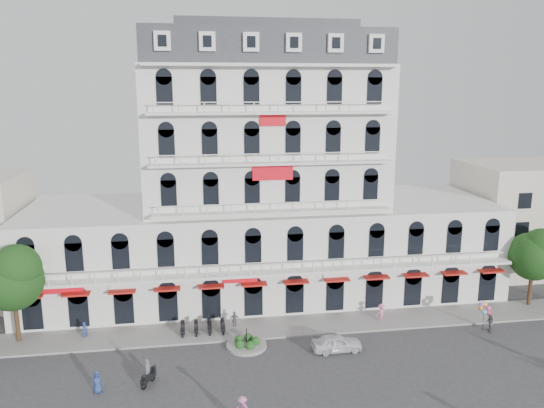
{
  "coord_description": "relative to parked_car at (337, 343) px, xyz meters",
  "views": [
    {
      "loc": [
        -6.83,
        -32.31,
        20.06
      ],
      "look_at": [
        -0.35,
        10.0,
        10.63
      ],
      "focal_mm": 35.0,
      "sensor_mm": 36.0,
      "label": 1
    }
  ],
  "objects": [
    {
      "name": "parked_car",
      "position": [
        0.0,
        0.0,
        0.0
      ],
      "size": [
        3.94,
        1.66,
        1.33
      ],
      "primitive_type": "imported",
      "rotation": [
        0.0,
        0.0,
        1.59
      ],
      "color": "silver",
      "rests_on": "ground"
    },
    {
      "name": "flank_building_east",
      "position": [
        26.13,
        15.68,
        5.33
      ],
      "size": [
        14.0,
        10.0,
        12.0
      ],
      "primitive_type": "cube",
      "color": "beige",
      "rests_on": "ground"
    },
    {
      "name": "parked_scooter_row",
      "position": [
        -10.22,
        4.48,
        -0.67
      ],
      "size": [
        4.4,
        1.8,
        1.1
      ],
      "primitive_type": null,
      "color": "black",
      "rests_on": "ground"
    },
    {
      "name": "tree_west_inner",
      "position": [
        -24.82,
        5.16,
        5.02
      ],
      "size": [
        4.76,
        4.76,
        8.25
      ],
      "color": "#382314",
      "rests_on": "ground"
    },
    {
      "name": "main_building",
      "position": [
        -3.87,
        13.68,
        9.3
      ],
      "size": [
        45.0,
        15.0,
        25.8
      ],
      "color": "silver",
      "rests_on": "ground"
    },
    {
      "name": "traffic_island",
      "position": [
        -6.87,
        1.68,
        -0.41
      ],
      "size": [
        3.2,
        3.2,
        1.6
      ],
      "color": "gray",
      "rests_on": "ground"
    },
    {
      "name": "ground",
      "position": [
        -3.87,
        -4.32,
        -0.67
      ],
      "size": [
        120.0,
        120.0,
        0.0
      ],
      "primitive_type": "plane",
      "color": "#38383A",
      "rests_on": "ground"
    },
    {
      "name": "sidewalk",
      "position": [
        -3.87,
        4.68,
        -0.59
      ],
      "size": [
        53.0,
        4.0,
        0.16
      ],
      "primitive_type": "cube",
      "color": "gray",
      "rests_on": "ground"
    },
    {
      "name": "pedestrian_mid",
      "position": [
        -7.52,
        5.18,
        0.09
      ],
      "size": [
        0.91,
        0.42,
        1.52
      ],
      "primitive_type": "imported",
      "rotation": [
        0.0,
        0.0,
        3.08
      ],
      "color": "slate",
      "rests_on": "ground"
    },
    {
      "name": "tree_east_inner",
      "position": [
        20.18,
        5.66,
        4.55
      ],
      "size": [
        4.4,
        4.37,
        7.57
      ],
      "color": "#382314",
      "rests_on": "ground"
    },
    {
      "name": "pedestrian_left",
      "position": [
        -17.43,
        -3.18,
        0.13
      ],
      "size": [
        0.81,
        0.56,
        1.58
      ],
      "primitive_type": "imported",
      "rotation": [
        0.0,
        0.0,
        0.08
      ],
      "color": "navy",
      "rests_on": "ground"
    },
    {
      "name": "rider_west",
      "position": [
        -14.13,
        -2.75,
        0.18
      ],
      "size": [
        1.02,
        1.55,
        1.97
      ],
      "rotation": [
        0.0,
        0.0,
        1.08
      ],
      "color": "black",
      "rests_on": "ground"
    },
    {
      "name": "pedestrian_right",
      "position": [
        5.25,
        4.54,
        0.15
      ],
      "size": [
        1.18,
        0.88,
        1.63
      ],
      "primitive_type": "imported",
      "rotation": [
        0.0,
        0.0,
        3.43
      ],
      "color": "pink",
      "rests_on": "ground"
    },
    {
      "name": "balloon_vendor",
      "position": [
        13.37,
        1.38,
        0.63
      ],
      "size": [
        1.34,
        1.26,
        2.45
      ],
      "color": "#5A5B61",
      "rests_on": "ground"
    },
    {
      "name": "pedestrian_far",
      "position": [
        -19.72,
        4.98,
        0.08
      ],
      "size": [
        0.64,
        0.64,
        1.5
      ],
      "primitive_type": "imported",
      "rotation": [
        0.0,
        0.0,
        0.81
      ],
      "color": "navy",
      "rests_on": "ground"
    }
  ]
}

